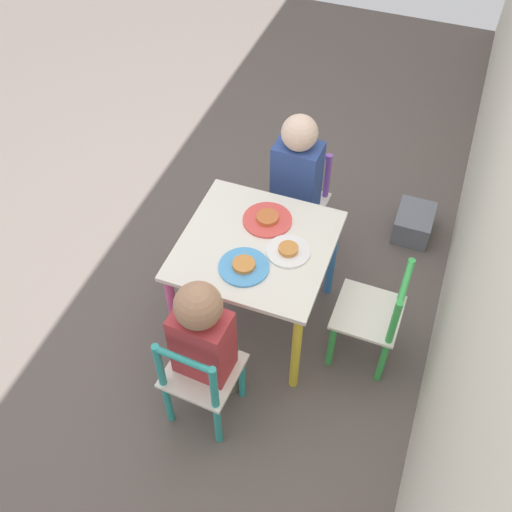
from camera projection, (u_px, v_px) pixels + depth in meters
The scene contains 11 objects.
ground_plane at pixel (256, 317), 2.70m from camera, with size 6.00×6.00×0.00m, color #5B514C.
kids_table at pixel (256, 256), 2.38m from camera, with size 0.58×0.58×0.50m.
chair_teal at pixel (201, 378), 2.20m from camera, with size 0.28×0.28×0.53m.
chair_purple at pixel (298, 205), 2.80m from camera, with size 0.27×0.27×0.53m.
chair_green at pixel (373, 317), 2.38m from camera, with size 0.26×0.26×0.53m.
child_right at pixel (205, 338), 2.10m from camera, with size 0.22×0.21×0.74m.
child_left at pixel (295, 180), 2.62m from camera, with size 0.21×0.21×0.78m.
plate_right at pixel (244, 266), 2.24m from camera, with size 0.19×0.19×0.03m.
plate_left at pixel (267, 219), 2.40m from camera, with size 0.20×0.20×0.03m.
plate_back at pixel (288, 251), 2.29m from camera, with size 0.17×0.17×0.03m.
storage_bin at pixel (414, 223), 2.99m from camera, with size 0.23×0.18×0.14m.
Camera 1 is at (1.47, 0.54, 2.22)m, focal length 42.00 mm.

